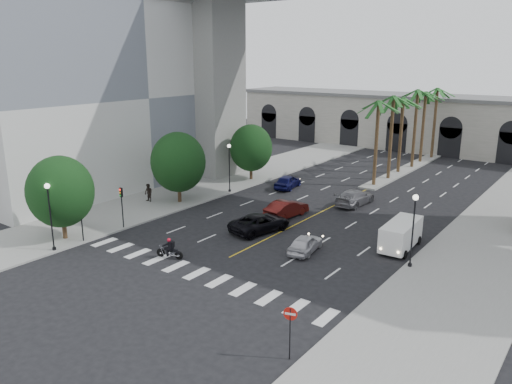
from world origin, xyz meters
name	(u,v)px	position (x,y,z in m)	size (l,w,h in m)	color
ground	(211,266)	(0.00, 0.00, 0.00)	(140.00, 140.00, 0.00)	black
sidewalk_left	(199,189)	(-15.00, 15.00, 0.07)	(8.00, 100.00, 0.15)	gray
sidewalk_right	(488,249)	(15.00, 15.00, 0.07)	(8.00, 100.00, 0.15)	gray
median	(405,170)	(0.00, 38.00, 0.10)	(2.00, 24.00, 0.20)	gray
building_left	(101,92)	(-27.00, 12.00, 10.31)	(16.50, 32.50, 20.60)	silver
pier_building	(447,124)	(0.00, 55.00, 4.27)	(71.00, 10.50, 8.50)	beige
bridge	(394,9)	(3.42, 22.00, 18.51)	(75.00, 13.00, 26.00)	gray
palm_a	(379,106)	(0.00, 28.00, 9.10)	(3.20, 3.20, 10.30)	#47331E
palm_b	(394,101)	(0.10, 32.00, 9.37)	(3.20, 3.20, 10.60)	#47331E
palm_c	(403,102)	(-0.20, 36.00, 8.91)	(3.20, 3.20, 10.10)	#47331E
palm_d	(418,94)	(0.15, 40.00, 9.65)	(3.20, 3.20, 10.90)	#47331E
palm_e	(426,96)	(-0.10, 44.00, 9.19)	(3.20, 3.20, 10.40)	#47331E
palm_f	(437,92)	(0.20, 48.00, 9.46)	(3.20, 3.20, 10.70)	#47331E
street_tree_near	(60,192)	(-13.00, -3.00, 4.02)	(5.20, 5.20, 6.89)	#382616
street_tree_mid	(178,162)	(-13.00, 10.00, 4.21)	(5.44, 5.44, 7.21)	#382616
street_tree_far	(251,148)	(-13.00, 22.00, 3.90)	(5.04, 5.04, 6.68)	#382616
lamp_post_left_near	(50,211)	(-11.40, -5.00, 3.22)	(0.40, 0.40, 5.35)	black
lamp_post_left_far	(229,164)	(-11.40, 16.00, 3.22)	(0.40, 0.40, 5.35)	black
lamp_post_right	(413,225)	(11.40, 8.00, 3.22)	(0.40, 0.40, 5.35)	black
traffic_signal_near	(81,212)	(-11.30, -2.50, 2.51)	(0.25, 0.18, 3.65)	black
traffic_signal_far	(122,201)	(-11.30, 1.50, 2.51)	(0.25, 0.18, 3.65)	black
motorcycle_rider	(170,249)	(-3.37, -0.66, 0.70)	(2.10, 0.76, 1.55)	black
car_a	(305,244)	(3.95, 6.24, 0.68)	(1.60, 3.97, 1.35)	silver
car_b	(286,209)	(-1.85, 12.58, 0.79)	(1.67, 4.80, 1.58)	#4A110E
car_c	(260,223)	(-1.50, 7.95, 0.77)	(2.54, 5.51, 1.53)	black
car_d	(355,197)	(1.50, 19.90, 0.78)	(2.18, 5.35, 1.55)	slate
car_e	(288,182)	(-7.40, 21.38, 0.77)	(1.81, 4.49, 1.53)	#0F1047
cargo_van	(401,234)	(9.50, 11.11, 1.19)	(2.24, 5.12, 2.14)	white
pedestrian_a	(70,212)	(-16.11, -0.41, 1.06)	(0.66, 0.44, 1.82)	black
pedestrian_b	(149,193)	(-15.50, 8.15, 1.06)	(0.89, 0.69, 1.83)	black
do_not_enter_sign	(290,322)	(10.50, -6.15, 2.04)	(0.66, 0.25, 2.81)	black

